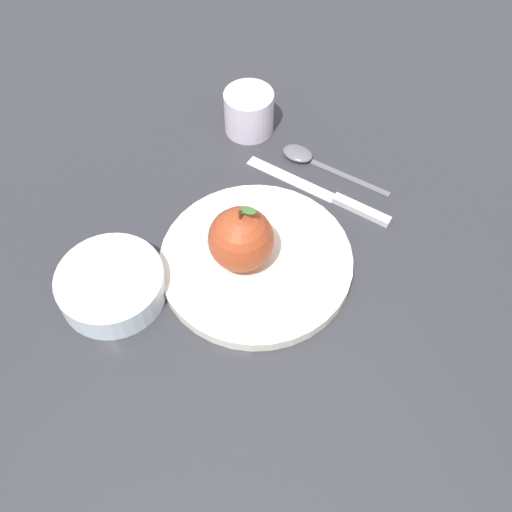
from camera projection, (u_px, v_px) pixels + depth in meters
name	position (u px, v px, depth m)	size (l,w,h in m)	color
ground_plane	(267.00, 254.00, 0.79)	(2.40, 2.40, 0.00)	#2D2D33
dinner_plate	(256.00, 260.00, 0.77)	(0.25, 0.25, 0.02)	silver
apple	(241.00, 239.00, 0.73)	(0.08, 0.08, 0.10)	#9E3D1E
side_bowl	(111.00, 283.00, 0.73)	(0.14, 0.14, 0.04)	silver
cup	(249.00, 110.00, 0.90)	(0.08, 0.08, 0.07)	silver
knife	(330.00, 196.00, 0.84)	(0.15, 0.19, 0.01)	silver
spoon	(309.00, 159.00, 0.88)	(0.13, 0.15, 0.01)	#59595E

